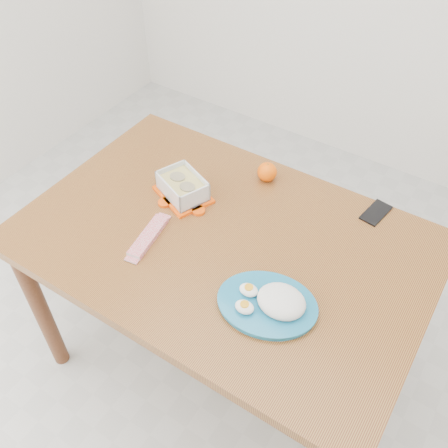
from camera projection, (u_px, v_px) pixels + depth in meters
The scene contains 7 objects.
ground at pixel (214, 387), 2.01m from camera, with size 3.50×3.50×0.00m, color #B7B7B2.
dining_table at pixel (224, 257), 1.63m from camera, with size 1.28×0.86×0.75m.
food_container at pixel (183, 187), 1.67m from camera, with size 0.22×0.20×0.08m.
orange_fruit at pixel (267, 172), 1.74m from camera, with size 0.07×0.07×0.07m, color #FF5705.
rice_plate at pixel (272, 302), 1.36m from camera, with size 0.34×0.34×0.07m.
candy_bar at pixel (148, 236), 1.56m from camera, with size 0.18×0.05×0.02m, color red.
smartphone at pixel (376, 213), 1.64m from camera, with size 0.06×0.12×0.01m, color black.
Camera 1 is at (0.55, -0.77, 1.89)m, focal length 40.00 mm.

